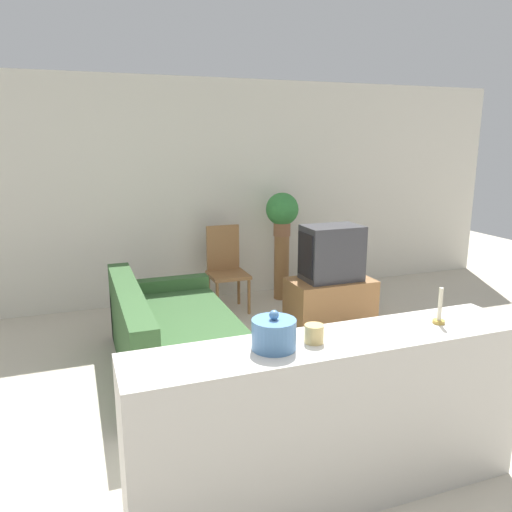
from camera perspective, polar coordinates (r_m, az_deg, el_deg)
ground_plane at (r=3.49m, az=4.81°, el=-21.49°), size 14.00×14.00×0.00m
wall_back at (r=6.18m, az=-8.55°, el=7.17°), size 9.00×0.06×2.70m
couch at (r=4.46m, az=-9.36°, el=-9.44°), size 1.00×1.92×0.78m
tv_stand at (r=5.57m, az=8.46°, el=-5.11°), size 0.91×0.54×0.50m
television at (r=5.42m, az=8.60°, el=0.35°), size 0.63×0.41×0.59m
wooden_chair at (r=5.89m, az=-3.46°, el=-1.06°), size 0.44×0.44×0.99m
plant_stand at (r=6.31m, az=2.93°, el=-1.30°), size 0.19×0.19×0.81m
potted_plant at (r=6.17m, az=3.01°, el=5.15°), size 0.40×0.40×0.54m
foreground_counter at (r=2.93m, az=8.56°, el=-18.01°), size 2.25×0.44×0.95m
decorative_bowl at (r=2.54m, az=2.05°, el=-8.88°), size 0.23×0.23×0.21m
candle_jar at (r=2.64m, az=6.65°, el=-8.81°), size 0.10×0.10×0.10m
candlestick at (r=3.06m, az=20.23°, el=-6.06°), size 0.07×0.07×0.21m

